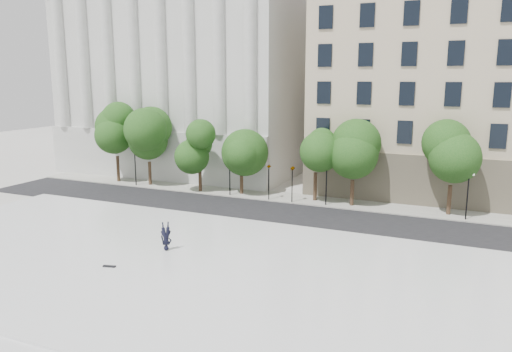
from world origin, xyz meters
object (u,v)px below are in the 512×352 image
object	(u,v)px
traffic_light_west	(269,164)
skateboard	(109,266)
traffic_light_east	(292,166)
person_lying	(166,246)

from	to	relation	value
traffic_light_west	skateboard	world-z (taller)	traffic_light_west
traffic_light_east	traffic_light_west	bearing A→B (deg)	180.00
traffic_light_west	traffic_light_east	xyz separation A→B (m)	(2.47, 0.00, -0.01)
traffic_light_west	skateboard	xyz separation A→B (m)	(-2.05, -21.59, -3.26)
traffic_light_west	person_lying	world-z (taller)	traffic_light_west
person_lying	skateboard	size ratio (longest dim) A/B	2.44
skateboard	traffic_light_west	bearing A→B (deg)	70.91
traffic_light_east	skateboard	size ratio (longest dim) A/B	5.16
traffic_light_west	skateboard	bearing A→B (deg)	-95.42
traffic_light_east	person_lying	size ratio (longest dim) A/B	2.11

